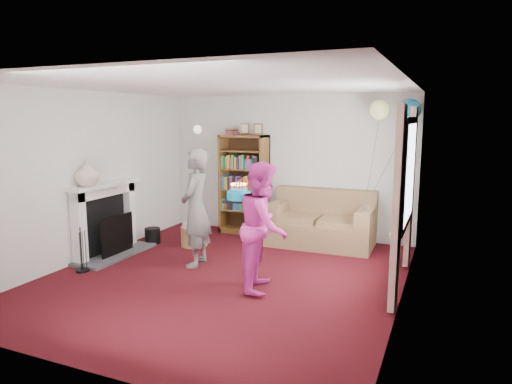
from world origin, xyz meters
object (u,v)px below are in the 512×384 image
at_px(person_striped, 196,208).
at_px(person_magenta, 264,226).
at_px(bookcase, 245,185).
at_px(sofa, 322,224).
at_px(birthday_cake, 239,196).

bearing_deg(person_striped, person_magenta, 59.01).
xyz_separation_m(bookcase, person_striped, (0.16, -2.00, -0.05)).
height_order(bookcase, person_magenta, bookcase).
xyz_separation_m(bookcase, person_magenta, (1.38, -2.46, -0.09)).
bearing_deg(person_striped, sofa, 131.96).
bearing_deg(sofa, person_striped, -128.64).
relative_size(person_magenta, birthday_cake, 4.30).
xyz_separation_m(sofa, birthday_cake, (-0.55, -2.07, 0.78)).
bearing_deg(person_magenta, sofa, -16.74).
bearing_deg(bookcase, person_magenta, -60.67).
bearing_deg(birthday_cake, person_magenta, -21.23).
distance_m(person_magenta, birthday_cake, 0.55).
bearing_deg(bookcase, person_striped, -85.54).
height_order(sofa, person_striped, person_striped).
bearing_deg(person_striped, bookcase, 174.00).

